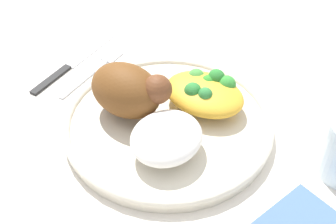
{
  "coord_description": "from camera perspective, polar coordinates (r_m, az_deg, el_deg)",
  "views": [
    {
      "loc": [
        0.24,
        -0.35,
        0.41
      ],
      "look_at": [
        0.0,
        0.0,
        0.03
      ],
      "focal_mm": 47.08,
      "sensor_mm": 36.0,
      "label": 1
    }
  ],
  "objects": [
    {
      "name": "mac_cheese_with_broccoli",
      "position": [
        0.59,
        4.75,
        2.62
      ],
      "size": [
        0.11,
        0.08,
        0.04
      ],
      "color": "gold",
      "rests_on": "plate"
    },
    {
      "name": "rice_pile",
      "position": [
        0.53,
        -0.2,
        -3.33
      ],
      "size": [
        0.08,
        0.09,
        0.04
      ],
      "primitive_type": "ellipsoid",
      "color": "white",
      "rests_on": "plate"
    },
    {
      "name": "fork",
      "position": [
        0.7,
        -9.43,
        5.46
      ],
      "size": [
        0.02,
        0.14,
        0.01
      ],
      "color": "#B2B2B7",
      "rests_on": "ground_plane"
    },
    {
      "name": "roasted_chicken",
      "position": [
        0.57,
        -5.09,
        2.84
      ],
      "size": [
        0.11,
        0.07,
        0.07
      ],
      "color": "brown",
      "rests_on": "plate"
    },
    {
      "name": "plate",
      "position": [
        0.59,
        0.0,
        -1.44
      ],
      "size": [
        0.28,
        0.28,
        0.02
      ],
      "color": "beige",
      "rests_on": "ground_plane"
    },
    {
      "name": "ground_plane",
      "position": [
        0.59,
        0.0,
        -2.21
      ],
      "size": [
        2.0,
        2.0,
        0.0
      ],
      "primitive_type": "plane",
      "color": "silver"
    },
    {
      "name": "knife",
      "position": [
        0.72,
        -12.84,
        5.82
      ],
      "size": [
        0.03,
        0.19,
        0.01
      ],
      "color": "black",
      "rests_on": "ground_plane"
    }
  ]
}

